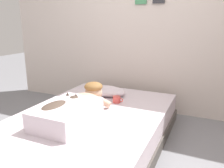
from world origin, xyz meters
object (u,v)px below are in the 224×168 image
(person_lying, at_px, (76,107))
(dog, at_px, (57,112))
(pillow, at_px, (106,91))
(coffee_cup, at_px, (117,99))
(cell_phone, at_px, (72,118))
(bed, at_px, (91,130))

(person_lying, relative_size, dog, 1.60)
(pillow, distance_m, coffee_cup, 0.32)
(person_lying, xyz_separation_m, dog, (-0.09, -0.16, -0.00))
(pillow, height_order, coffee_cup, pillow)
(cell_phone, bearing_deg, bed, 57.54)
(pillow, bearing_deg, dog, -92.62)
(bed, xyz_separation_m, dog, (-0.18, -0.29, 0.28))
(dog, bearing_deg, coffee_cup, 68.40)
(pillow, distance_m, person_lying, 0.77)
(dog, bearing_deg, bed, 58.17)
(person_lying, height_order, coffee_cup, person_lying)
(cell_phone, bearing_deg, coffee_cup, 70.49)
(person_lying, relative_size, cell_phone, 6.57)
(bed, xyz_separation_m, coffee_cup, (0.11, 0.43, 0.21))
(pillow, xyz_separation_m, dog, (-0.04, -0.93, 0.05))
(pillow, height_order, dog, dog)
(pillow, xyz_separation_m, cell_phone, (0.03, -0.80, -0.05))
(pillow, bearing_deg, bed, -78.04)
(coffee_cup, bearing_deg, dog, -111.60)
(bed, bearing_deg, cell_phone, -122.46)
(bed, relative_size, dog, 3.64)
(dog, bearing_deg, cell_phone, 59.04)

